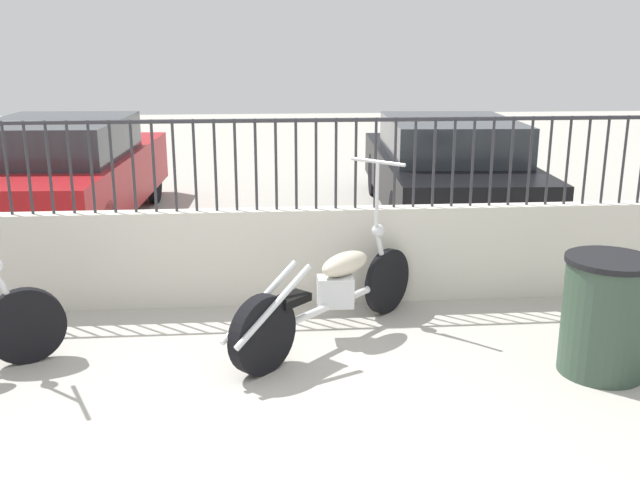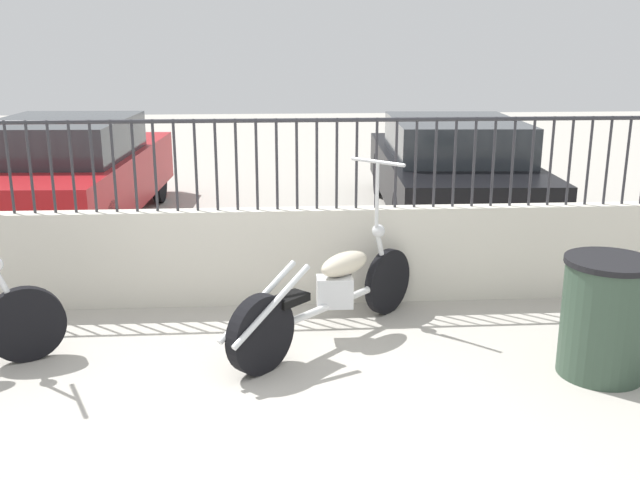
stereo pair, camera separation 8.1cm
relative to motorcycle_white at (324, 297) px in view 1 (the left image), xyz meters
The scene contains 7 objects.
ground_plane 1.53m from the motorcycle_white, 106.46° to the right, with size 40.00×40.00×0.00m, color #ADA89E.
low_wall 1.03m from the motorcycle_white, 114.05° to the left, with size 10.72×0.18×0.86m.
fence_railing 1.44m from the motorcycle_white, 114.05° to the left, with size 10.72×0.04×0.79m.
motorcycle_white is the anchor object (origin of this frame).
trash_bin 2.03m from the motorcycle_white, 19.57° to the right, with size 0.62×0.62×0.85m.
car_red 4.80m from the motorcycle_white, 127.17° to the left, with size 1.93×4.59×1.38m.
car_black 4.48m from the motorcycle_white, 63.75° to the left, with size 2.03×4.64×1.32m.
Camera 1 is at (-0.04, -3.72, 2.27)m, focal length 40.00 mm.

